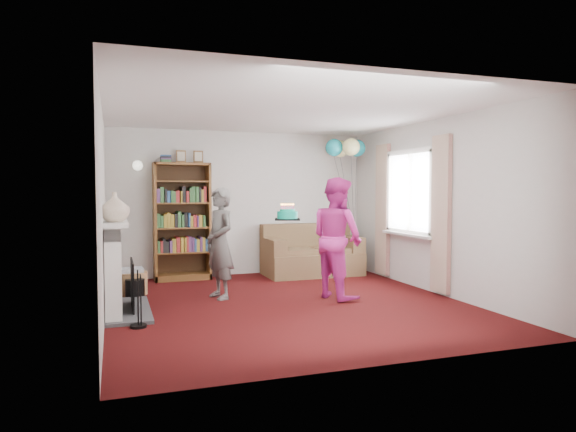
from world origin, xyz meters
name	(u,v)px	position (x,y,z in m)	size (l,w,h in m)	color
ground	(287,304)	(0.00, 0.00, 0.00)	(5.00, 5.00, 0.00)	#320709
wall_back	(241,203)	(0.00, 2.51, 1.25)	(4.50, 0.02, 2.50)	silver
wall_left	(102,211)	(-2.26, 0.00, 1.25)	(0.02, 5.00, 2.50)	silver
wall_right	(435,206)	(2.26, 0.00, 1.25)	(0.02, 5.00, 2.50)	silver
ceiling	(287,111)	(0.00, 0.00, 2.50)	(4.50, 5.00, 0.01)	white
fireplace	(119,271)	(-2.09, 0.19, 0.51)	(0.55, 1.80, 1.12)	#3F3F42
window_bay	(409,208)	(2.21, 0.60, 1.20)	(0.14, 2.02, 2.20)	white
wall_sconce	(138,165)	(-1.75, 2.36, 1.88)	(0.16, 0.23, 0.16)	gold
bookcase	(182,222)	(-1.06, 2.30, 0.95)	(0.91, 0.42, 2.14)	#472B14
sofa	(311,255)	(1.15, 2.07, 0.33)	(1.66, 0.88, 0.88)	brown
wicker_basket	(132,282)	(-1.90, 1.26, 0.17)	(0.43, 0.43, 0.38)	#9B6F48
person_striped	(220,243)	(-0.76, 0.62, 0.76)	(0.55, 0.36, 1.51)	black
person_magenta	(337,238)	(0.77, 0.13, 0.83)	(0.81, 0.63, 1.66)	#C42788
birthday_cake	(287,215)	(0.14, 0.39, 1.14)	(0.34, 0.34, 0.22)	black
balloons	(346,148)	(1.74, 1.92, 2.22)	(0.74, 0.74, 1.71)	#3F3F3F
mantel_vase	(115,207)	(-2.12, -0.15, 1.29)	(0.33, 0.33, 0.34)	beige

